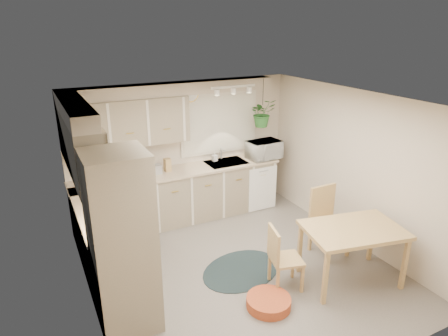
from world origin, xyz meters
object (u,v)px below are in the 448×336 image
Objects in this scene: pet_bed at (269,302)px; chair_left at (286,258)px; braided_rug at (241,270)px; dining_table at (351,254)px; microwave at (264,148)px; chair_back at (331,223)px.

chair_left is at bearing 31.06° from pet_bed.
pet_bed is (-0.07, -0.82, 0.06)m from braided_rug.
dining_table is 1.32m from pet_bed.
microwave reaches higher than braided_rug.
chair_left is at bearing -58.75° from braided_rug.
microwave reaches higher than chair_back.
braided_rug is at bearing 145.02° from dining_table.
braided_rug is (-1.20, 0.84, -0.39)m from dining_table.
microwave reaches higher than chair_left.
chair_back is at bearing -7.62° from braided_rug.
pet_bed is (-0.42, -0.25, -0.37)m from chair_left.
braided_rug is at bearing -8.78° from chair_back.
braided_rug is at bearing 84.86° from pet_bed.
chair_back is 1.67m from pet_bed.
braided_rug is (-0.35, 0.57, -0.43)m from chair_left.
chair_back reaches higher than dining_table.
pet_bed is at bearing 179.37° from dining_table.
chair_left is 1.46× the size of microwave.
microwave is (0.03, 1.94, 0.63)m from chair_back.
chair_left reaches higher than braided_rug.
dining_table is 2.70m from microwave.
microwave is at bearing 169.58° from chair_left.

